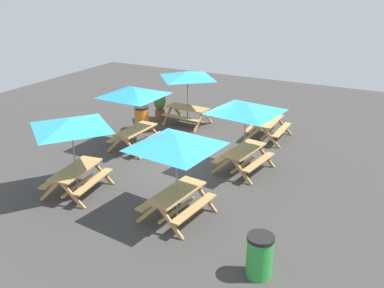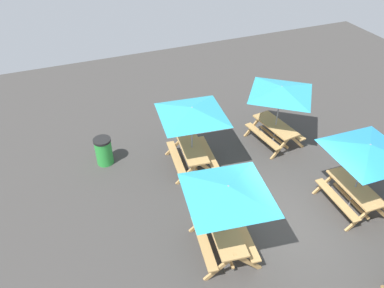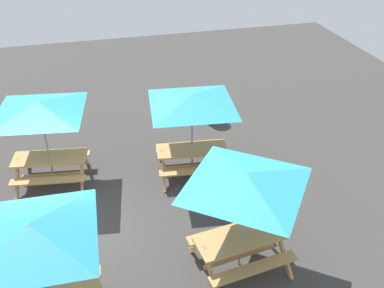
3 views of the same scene
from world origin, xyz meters
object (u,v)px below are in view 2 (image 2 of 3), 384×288
(picnic_table_0, at_px, (192,116))
(picnic_table_5, at_px, (228,196))
(picnic_table_1, at_px, (281,94))
(trash_bin_green, at_px, (104,151))
(picnic_table_2, at_px, (367,154))

(picnic_table_0, height_order, picnic_table_5, same)
(picnic_table_0, distance_m, picnic_table_1, 3.29)
(picnic_table_0, bearing_deg, picnic_table_5, 178.13)
(picnic_table_0, xyz_separation_m, trash_bin_green, (1.24, 2.71, -1.49))
(picnic_table_2, bearing_deg, picnic_table_5, 92.37)
(picnic_table_1, height_order, trash_bin_green, picnic_table_1)
(picnic_table_0, height_order, picnic_table_2, same)
(picnic_table_2, bearing_deg, picnic_table_1, 8.20)
(picnic_table_0, xyz_separation_m, picnic_table_5, (-3.53, 0.50, 0.00))
(picnic_table_0, relative_size, picnic_table_5, 1.00)
(picnic_table_5, height_order, trash_bin_green, picnic_table_5)
(picnic_table_1, bearing_deg, trash_bin_green, 72.03)
(picnic_table_5, bearing_deg, picnic_table_1, -37.83)
(picnic_table_0, height_order, trash_bin_green, picnic_table_0)
(picnic_table_1, relative_size, picnic_table_5, 0.83)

